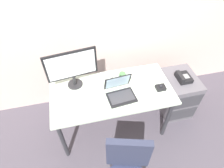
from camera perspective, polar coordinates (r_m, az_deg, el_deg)
ground_plane at (r=2.82m, az=0.00°, el=-12.20°), size 8.00×8.00×0.00m
back_wall at (r=2.39m, az=-4.13°, el=21.18°), size 6.00×0.10×2.80m
desk at (r=2.29m, az=0.00°, el=-3.58°), size 1.42×0.70×0.74m
file_cabinet at (r=2.91m, az=18.75°, el=-2.87°), size 0.42×0.53×0.64m
desk_phone at (r=2.65m, az=20.53°, el=1.87°), size 0.17×0.20×0.09m
monitor_main at (r=2.14m, az=-11.94°, el=5.07°), size 0.57×0.18×0.48m
keyboard at (r=2.13m, az=-9.78°, el=-5.59°), size 0.42×0.18×0.03m
laptop at (r=2.15m, az=2.42°, el=-2.28°), size 0.33×0.31×0.23m
trackball_mouse at (r=2.30m, az=14.34°, el=-1.00°), size 0.11×0.09×0.07m
coffee_mug at (r=2.32m, az=3.15°, el=2.30°), size 0.09×0.08×0.10m
paper_notepad at (r=2.40m, az=7.49°, el=2.02°), size 0.17×0.22×0.01m
cell_phone at (r=2.32m, az=0.59°, el=0.64°), size 0.12×0.16×0.01m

